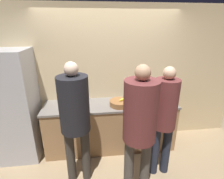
# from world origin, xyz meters

# --- Properties ---
(ground_plane) EXTENTS (14.00, 14.00, 0.00)m
(ground_plane) POSITION_xyz_m (0.00, 0.00, 0.00)
(ground_plane) COLOR #9E8460
(wall_back) EXTENTS (5.20, 0.06, 2.60)m
(wall_back) POSITION_xyz_m (0.00, 0.69, 1.30)
(wall_back) COLOR #D6BC8C
(wall_back) RESTS_ON ground_plane
(counter) EXTENTS (2.38, 0.67, 0.91)m
(counter) POSITION_xyz_m (0.00, 0.37, 0.45)
(counter) COLOR #9E754C
(counter) RESTS_ON ground_plane
(refrigerator) EXTENTS (0.70, 0.69, 1.90)m
(refrigerator) POSITION_xyz_m (-1.63, 0.34, 0.95)
(refrigerator) COLOR #B7B7BC
(refrigerator) RESTS_ON ground_plane
(person_left) EXTENTS (0.40, 0.40, 1.83)m
(person_left) POSITION_xyz_m (-0.57, -0.36, 1.13)
(person_left) COLOR #38332D
(person_left) RESTS_ON ground_plane
(person_center) EXTENTS (0.41, 0.41, 1.84)m
(person_center) POSITION_xyz_m (0.24, -0.68, 1.14)
(person_center) COLOR #4C4742
(person_center) RESTS_ON ground_plane
(person_right) EXTENTS (0.33, 0.33, 1.74)m
(person_right) POSITION_xyz_m (0.69, -0.38, 1.02)
(person_right) COLOR #232838
(person_right) RESTS_ON ground_plane
(fruit_bowl) EXTENTS (0.36, 0.36, 0.13)m
(fruit_bowl) POSITION_xyz_m (0.15, 0.26, 0.95)
(fruit_bowl) COLOR brown
(fruit_bowl) RESTS_ON counter
(utensil_crock) EXTENTS (0.12, 0.12, 0.29)m
(utensil_crock) POSITION_xyz_m (-0.63, 0.45, 0.98)
(utensil_crock) COLOR #ADA393
(utensil_crock) RESTS_ON counter
(bottle_clear) EXTENTS (0.06, 0.06, 0.18)m
(bottle_clear) POSITION_xyz_m (0.78, 0.21, 0.97)
(bottle_clear) COLOR silver
(bottle_clear) RESTS_ON counter
(bottle_amber) EXTENTS (0.07, 0.07, 0.15)m
(bottle_amber) POSITION_xyz_m (-0.53, 0.31, 0.96)
(bottle_amber) COLOR brown
(bottle_amber) RESTS_ON counter
(cup_blue) EXTENTS (0.10, 0.10, 0.08)m
(cup_blue) POSITION_xyz_m (0.43, 0.56, 0.95)
(cup_blue) COLOR #335184
(cup_blue) RESTS_ON counter
(cup_black) EXTENTS (0.07, 0.07, 0.09)m
(cup_black) POSITION_xyz_m (-0.47, 0.18, 0.95)
(cup_black) COLOR #28282D
(cup_black) RESTS_ON counter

